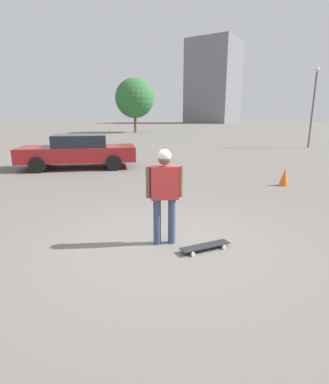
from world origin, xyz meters
name	(u,v)px	position (x,y,z in m)	size (l,w,h in m)	color
ground_plane	(165,243)	(0.00, 0.00, 0.00)	(220.00, 220.00, 0.00)	slate
person	(165,188)	(0.00, 0.00, 1.02)	(0.51, 0.46, 1.68)	#38476B
skateboard	(205,246)	(0.74, 0.13, 0.07)	(0.66, 0.87, 0.08)	#232328
car_parked_near	(79,151)	(-7.28, 4.71, 0.74)	(4.82, 4.61, 1.42)	maroon
building_block_distant	(214,83)	(-31.84, 76.27, 10.70)	(12.05, 12.55, 21.41)	slate
tree_distant	(135,98)	(-21.56, 27.36, 4.26)	(4.92, 4.92, 6.73)	brown
traffic_cone	(284,177)	(0.90, 5.88, 0.28)	(0.31, 0.31, 0.55)	orange
lamp_post	(313,101)	(-0.01, 19.03, 3.11)	(0.28, 0.28, 5.26)	#59595E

